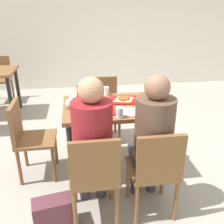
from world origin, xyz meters
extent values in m
cube|color=#9E998E|center=(0.00, 0.00, -0.01)|extent=(10.00, 10.00, 0.02)
cube|color=silver|center=(0.00, 3.20, 1.40)|extent=(10.00, 0.10, 2.80)
cube|color=brown|center=(0.00, 0.00, 0.74)|extent=(1.00, 0.75, 0.04)
cylinder|color=black|center=(-0.44, -0.31, 0.36)|extent=(0.06, 0.06, 0.72)
cylinder|color=black|center=(0.44, -0.31, 0.36)|extent=(0.06, 0.06, 0.72)
cylinder|color=black|center=(-0.44, 0.31, 0.36)|extent=(0.06, 0.06, 0.72)
cylinder|color=black|center=(0.44, 0.31, 0.36)|extent=(0.06, 0.06, 0.72)
cube|color=brown|center=(-0.25, -0.67, 0.43)|extent=(0.40, 0.40, 0.03)
cube|color=brown|center=(-0.25, -0.85, 0.64)|extent=(0.38, 0.04, 0.40)
cylinder|color=brown|center=(-0.42, -0.50, 0.21)|extent=(0.04, 0.04, 0.41)
cylinder|color=brown|center=(-0.08, -0.50, 0.21)|extent=(0.04, 0.04, 0.41)
cylinder|color=brown|center=(-0.42, -0.84, 0.21)|extent=(0.04, 0.04, 0.41)
cylinder|color=brown|center=(-0.08, -0.84, 0.21)|extent=(0.04, 0.04, 0.41)
cube|color=brown|center=(0.25, -0.67, 0.43)|extent=(0.40, 0.40, 0.03)
cube|color=brown|center=(0.25, -0.85, 0.64)|extent=(0.38, 0.04, 0.40)
cylinder|color=brown|center=(0.08, -0.50, 0.21)|extent=(0.04, 0.04, 0.41)
cylinder|color=brown|center=(0.42, -0.50, 0.21)|extent=(0.04, 0.04, 0.41)
cylinder|color=brown|center=(0.08, -0.84, 0.21)|extent=(0.04, 0.04, 0.41)
cylinder|color=brown|center=(0.42, -0.84, 0.21)|extent=(0.04, 0.04, 0.41)
cube|color=brown|center=(0.00, 0.67, 0.43)|extent=(0.40, 0.40, 0.03)
cube|color=brown|center=(0.00, 0.85, 0.64)|extent=(0.38, 0.04, 0.40)
cylinder|color=brown|center=(0.17, 0.50, 0.21)|extent=(0.04, 0.04, 0.41)
cylinder|color=brown|center=(-0.17, 0.50, 0.21)|extent=(0.04, 0.04, 0.41)
cylinder|color=brown|center=(0.17, 0.84, 0.21)|extent=(0.04, 0.04, 0.41)
cylinder|color=brown|center=(-0.17, 0.84, 0.21)|extent=(0.04, 0.04, 0.41)
cube|color=brown|center=(-0.80, 0.00, 0.43)|extent=(0.40, 0.40, 0.03)
cube|color=brown|center=(-0.98, 0.00, 0.64)|extent=(0.04, 0.38, 0.40)
cylinder|color=brown|center=(-0.63, 0.17, 0.21)|extent=(0.04, 0.04, 0.41)
cylinder|color=brown|center=(-0.63, -0.17, 0.21)|extent=(0.04, 0.04, 0.41)
cylinder|color=brown|center=(-0.97, 0.17, 0.21)|extent=(0.04, 0.04, 0.41)
cylinder|color=brown|center=(-0.97, -0.17, 0.21)|extent=(0.04, 0.04, 0.41)
cylinder|color=#383842|center=(-0.33, -0.44, 0.22)|extent=(0.10, 0.10, 0.44)
cylinder|color=#383842|center=(-0.17, -0.44, 0.22)|extent=(0.10, 0.10, 0.44)
cube|color=#383842|center=(-0.25, -0.54, 0.49)|extent=(0.32, 0.28, 0.10)
cylinder|color=maroon|center=(-0.25, -0.65, 0.80)|extent=(0.32, 0.32, 0.52)
sphere|color=tan|center=(-0.25, -0.65, 1.15)|extent=(0.20, 0.20, 0.20)
cylinder|color=#383842|center=(0.17, -0.44, 0.22)|extent=(0.10, 0.10, 0.44)
cylinder|color=#383842|center=(0.33, -0.44, 0.22)|extent=(0.10, 0.10, 0.44)
cube|color=#383842|center=(0.25, -0.54, 0.49)|extent=(0.32, 0.28, 0.10)
cylinder|color=brown|center=(0.25, -0.65, 0.80)|extent=(0.32, 0.32, 0.52)
sphere|color=#8C664C|center=(0.25, -0.65, 1.15)|extent=(0.20, 0.20, 0.20)
cube|color=#B21414|center=(-0.18, -0.13, 0.77)|extent=(0.38, 0.29, 0.02)
cube|color=#B21414|center=(0.18, 0.11, 0.77)|extent=(0.38, 0.29, 0.02)
cylinder|color=white|center=(-0.15, 0.21, 0.77)|extent=(0.22, 0.22, 0.01)
cylinder|color=white|center=(0.15, -0.21, 0.77)|extent=(0.22, 0.22, 0.01)
pyramid|color=#DBAD60|center=(-0.16, -0.14, 0.79)|extent=(0.26, 0.26, 0.01)
ellipsoid|color=#D8C67F|center=(-0.16, -0.14, 0.80)|extent=(0.18, 0.18, 0.01)
pyramid|color=tan|center=(0.15, 0.12, 0.79)|extent=(0.25, 0.24, 0.01)
ellipsoid|color=#B74723|center=(0.15, 0.12, 0.80)|extent=(0.18, 0.16, 0.01)
cylinder|color=white|center=(-0.03, 0.32, 0.81)|extent=(0.07, 0.07, 0.10)
cylinder|color=white|center=(0.03, -0.32, 0.81)|extent=(0.07, 0.07, 0.10)
cylinder|color=white|center=(-0.40, 0.06, 0.81)|extent=(0.07, 0.07, 0.10)
cylinder|color=#B7BCC6|center=(0.43, 0.02, 0.83)|extent=(0.07, 0.07, 0.12)
cylinder|color=red|center=(-0.33, 0.21, 0.84)|extent=(0.06, 0.06, 0.16)
sphere|color=silver|center=(-0.43, -0.02, 0.81)|extent=(0.10, 0.10, 0.10)
cube|color=#592D38|center=(-0.60, -0.77, 0.14)|extent=(0.34, 0.21, 0.28)
cylinder|color=black|center=(-1.38, 1.48, 0.36)|extent=(0.06, 0.06, 0.72)
cylinder|color=black|center=(-1.38, 2.06, 0.36)|extent=(0.06, 0.06, 0.72)
cube|color=brown|center=(-1.77, 2.60, 0.64)|extent=(0.38, 0.04, 0.40)
cylinder|color=brown|center=(-1.60, 2.25, 0.21)|extent=(0.04, 0.04, 0.41)
cylinder|color=brown|center=(-1.60, 2.59, 0.21)|extent=(0.04, 0.04, 0.41)
camera|label=1|loc=(-0.35, -2.42, 1.73)|focal=40.72mm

